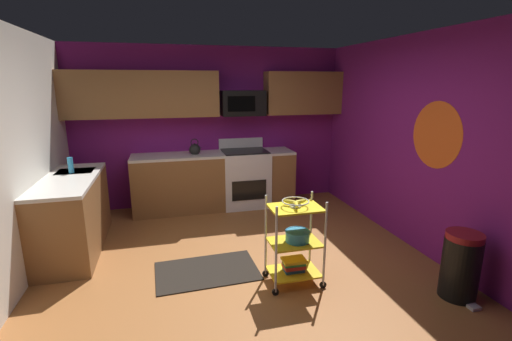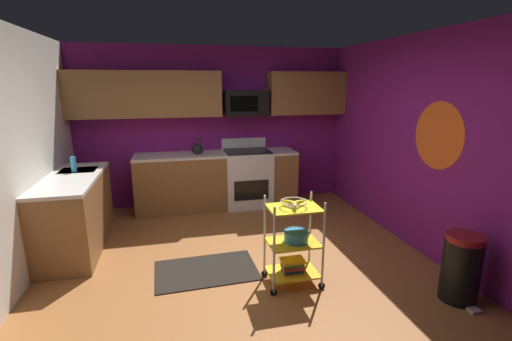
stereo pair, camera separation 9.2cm
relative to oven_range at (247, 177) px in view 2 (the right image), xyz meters
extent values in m
cube|color=#995B2D|center=(-0.50, -2.10, -0.50)|extent=(4.40, 4.80, 0.04)
cube|color=#751970|center=(-0.50, 0.33, 0.82)|extent=(4.52, 0.06, 2.60)
cube|color=#751970|center=(1.73, -2.10, 0.82)|extent=(0.06, 4.80, 2.60)
cylinder|color=#E5591E|center=(1.70, -2.29, 0.97)|extent=(0.00, 0.76, 0.76)
cube|color=brown|center=(-0.50, 0.00, -0.04)|extent=(2.60, 0.60, 0.88)
cube|color=silver|center=(-0.50, 0.00, 0.42)|extent=(2.60, 0.60, 0.04)
cube|color=brown|center=(-2.40, -1.11, -0.04)|extent=(0.60, 1.62, 0.88)
cube|color=silver|center=(-2.40, -1.11, 0.42)|extent=(0.60, 1.62, 0.04)
cube|color=#B7BABC|center=(-2.40, -0.75, 0.36)|extent=(0.44, 0.36, 0.16)
cube|color=white|center=(0.00, 0.00, -0.02)|extent=(0.76, 0.64, 0.92)
cube|color=black|center=(0.00, -0.33, -0.13)|extent=(0.56, 0.01, 0.32)
cube|color=white|center=(0.00, 0.29, 0.53)|extent=(0.76, 0.06, 0.18)
cube|color=black|center=(0.00, 0.00, 0.45)|extent=(0.72, 0.60, 0.02)
cube|color=brown|center=(-1.55, 0.13, 1.37)|extent=(2.30, 0.33, 0.70)
cube|color=brown|center=(1.05, 0.13, 1.37)|extent=(1.30, 0.33, 0.70)
cube|color=black|center=(0.00, 0.11, 1.22)|extent=(0.70, 0.38, 0.40)
cube|color=black|center=(-0.06, -0.09, 1.22)|extent=(0.44, 0.01, 0.24)
cylinder|color=silver|center=(-0.30, -2.69, 0.00)|extent=(0.02, 0.02, 0.88)
cylinder|color=black|center=(-0.30, -2.69, -0.44)|extent=(0.07, 0.02, 0.07)
cylinder|color=silver|center=(0.20, -2.69, 0.00)|extent=(0.02, 0.02, 0.88)
cylinder|color=black|center=(0.20, -2.69, -0.44)|extent=(0.07, 0.02, 0.07)
cylinder|color=silver|center=(-0.30, -2.34, 0.00)|extent=(0.02, 0.02, 0.88)
cylinder|color=black|center=(-0.30, -2.34, -0.44)|extent=(0.07, 0.02, 0.07)
cylinder|color=silver|center=(0.20, -2.34, 0.00)|extent=(0.02, 0.02, 0.88)
cylinder|color=black|center=(0.20, -2.34, -0.44)|extent=(0.07, 0.02, 0.07)
cube|color=yellow|center=(-0.05, -2.51, -0.36)|extent=(0.51, 0.36, 0.02)
cube|color=yellow|center=(-0.05, -2.51, -0.03)|extent=(0.51, 0.36, 0.02)
cube|color=yellow|center=(-0.05, -2.51, 0.34)|extent=(0.51, 0.36, 0.02)
torus|color=silver|center=(-0.05, -2.51, 0.41)|extent=(0.27, 0.27, 0.01)
cylinder|color=silver|center=(-0.05, -2.51, 0.36)|extent=(0.12, 0.12, 0.02)
ellipsoid|color=yellow|center=(0.00, -2.50, 0.40)|extent=(0.17, 0.09, 0.04)
ellipsoid|color=yellow|center=(-0.09, -2.48, 0.40)|extent=(0.15, 0.14, 0.04)
ellipsoid|color=yellow|center=(-0.06, -2.56, 0.40)|extent=(0.08, 0.17, 0.04)
cylinder|color=#338CBF|center=(-0.02, -2.51, 0.04)|extent=(0.24, 0.24, 0.11)
torus|color=#338CBF|center=(-0.02, -2.51, 0.09)|extent=(0.25, 0.25, 0.01)
cube|color=#1E4C8C|center=(-0.05, -2.51, -0.33)|extent=(0.20, 0.13, 0.04)
cube|color=#B22626|center=(-0.05, -2.51, -0.29)|extent=(0.22, 0.15, 0.04)
cube|color=#26723F|center=(-0.05, -2.51, -0.26)|extent=(0.23, 0.15, 0.04)
cube|color=gold|center=(-0.05, -2.51, -0.23)|extent=(0.24, 0.18, 0.03)
sphere|color=black|center=(-0.81, 0.00, 0.51)|extent=(0.18, 0.18, 0.18)
sphere|color=black|center=(-0.81, 0.00, 0.60)|extent=(0.03, 0.03, 0.03)
cone|color=black|center=(-0.73, 0.00, 0.53)|extent=(0.09, 0.04, 0.06)
torus|color=black|center=(-0.81, 0.00, 0.63)|extent=(0.12, 0.01, 0.12)
cylinder|color=#2D8CBF|center=(-2.42, -0.86, 0.54)|extent=(0.06, 0.06, 0.20)
cylinder|color=black|center=(1.40, -3.15, -0.18)|extent=(0.34, 0.34, 0.60)
cylinder|color=maroon|center=(1.40, -3.15, 0.15)|extent=(0.33, 0.33, 0.06)
cube|color=#B2B2B7|center=(1.40, -3.36, -0.46)|extent=(0.10, 0.08, 0.03)
cube|color=black|center=(-0.90, -2.07, -0.47)|extent=(1.12, 0.74, 0.01)
camera|label=1|loc=(-1.27, -5.66, 1.54)|focal=25.12mm
camera|label=2|loc=(-1.18, -5.68, 1.54)|focal=25.12mm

